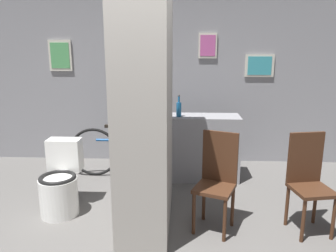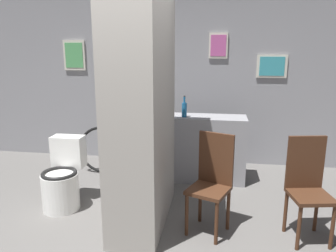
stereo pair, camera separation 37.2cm
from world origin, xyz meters
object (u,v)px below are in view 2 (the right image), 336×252
Objects in this scene: bottle_tall at (184,109)px; chair_by_doorway at (308,185)px; toilet at (63,180)px; bicycle at (136,151)px; chair_near_pillar at (212,180)px.

chair_by_doorway is at bearing -42.78° from bottle_tall.
chair_by_doorway reaches higher than toilet.
bicycle is (-2.03, 1.31, -0.17)m from chair_by_doorway.
chair_near_pillar reaches higher than toilet.
chair_by_doorway is (2.63, -0.23, 0.21)m from toilet.
toilet is 1.78m from bottle_tall.
chair_by_doorway is 3.35× the size of bottle_tall.
bicycle is at bearing 151.88° from chair_near_pillar.
bottle_tall is (1.31, 0.99, 0.69)m from toilet.
bottle_tall reaches higher than chair_near_pillar.
bottle_tall reaches higher than chair_by_doorway.
chair_by_doorway is at bearing -32.87° from bicycle.
bicycle is (0.60, 1.08, 0.04)m from toilet.
chair_near_pillar is 0.91m from chair_by_doorway.
bottle_tall reaches higher than bicycle.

